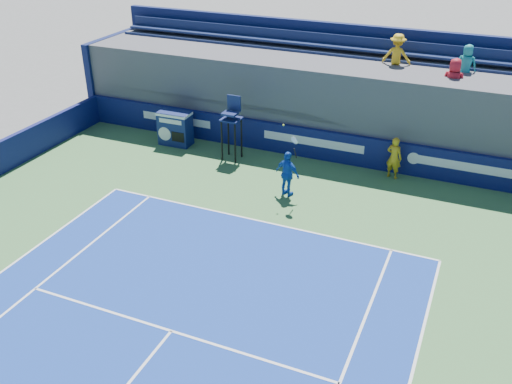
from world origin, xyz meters
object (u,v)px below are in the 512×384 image
at_px(match_clock, 175,127).
at_px(umpire_chair, 232,121).
at_px(ball_person, 394,158).
at_px(tennis_player, 288,174).

distance_m(match_clock, umpire_chair, 2.84).
distance_m(ball_person, match_clock, 8.74).
xyz_separation_m(match_clock, tennis_player, (5.71, -2.32, 0.08)).
distance_m(umpire_chair, tennis_player, 3.67).
bearing_deg(umpire_chair, match_clock, 172.88).
xyz_separation_m(ball_person, umpire_chair, (-6.02, -0.78, 0.74)).
bearing_deg(tennis_player, ball_person, 42.47).
height_order(ball_person, match_clock, ball_person).
relative_size(match_clock, umpire_chair, 0.56).
height_order(match_clock, tennis_player, tennis_player).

